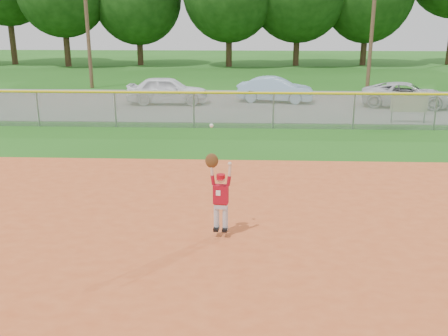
# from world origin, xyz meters

# --- Properties ---
(ground) EXTENTS (120.00, 120.00, 0.00)m
(ground) POSITION_xyz_m (0.00, 0.00, 0.00)
(ground) COLOR #1D5613
(ground) RESTS_ON ground
(clay_infield) EXTENTS (24.00, 16.00, 0.04)m
(clay_infield) POSITION_xyz_m (0.00, -3.00, 0.02)
(clay_infield) COLOR #C44F23
(clay_infield) RESTS_ON ground
(parking_strip) EXTENTS (44.00, 10.00, 0.03)m
(parking_strip) POSITION_xyz_m (0.00, 16.00, 0.01)
(parking_strip) COLOR slate
(parking_strip) RESTS_ON ground
(car_white_a) EXTENTS (4.32, 1.81, 1.46)m
(car_white_a) POSITION_xyz_m (-2.02, 15.86, 0.76)
(car_white_a) COLOR white
(car_white_a) RESTS_ON parking_strip
(car_blue) EXTENTS (4.27, 2.14, 1.34)m
(car_blue) POSITION_xyz_m (3.78, 16.71, 0.70)
(car_blue) COLOR #90B6D7
(car_blue) RESTS_ON parking_strip
(car_white_b) EXTENTS (4.85, 3.09, 1.24)m
(car_white_b) POSITION_xyz_m (10.47, 15.46, 0.65)
(car_white_b) COLOR silver
(car_white_b) RESTS_ON parking_strip
(sponsor_sign) EXTENTS (1.57, 0.16, 1.39)m
(sponsor_sign) POSITION_xyz_m (9.31, 11.27, 0.92)
(sponsor_sign) COLOR gray
(sponsor_sign) RESTS_ON ground
(outfield_fence) EXTENTS (40.06, 0.10, 1.55)m
(outfield_fence) POSITION_xyz_m (0.00, 10.00, 0.88)
(outfield_fence) COLOR gray
(outfield_fence) RESTS_ON ground
(power_lines) EXTENTS (19.40, 0.24, 9.00)m
(power_lines) POSITION_xyz_m (1.00, 22.00, 4.68)
(power_lines) COLOR #4C3823
(power_lines) RESTS_ON ground
(ballplayer) EXTENTS (0.56, 0.25, 2.30)m
(ballplayer) POSITION_xyz_m (1.66, -0.89, 1.01)
(ballplayer) COLOR silver
(ballplayer) RESTS_ON ground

